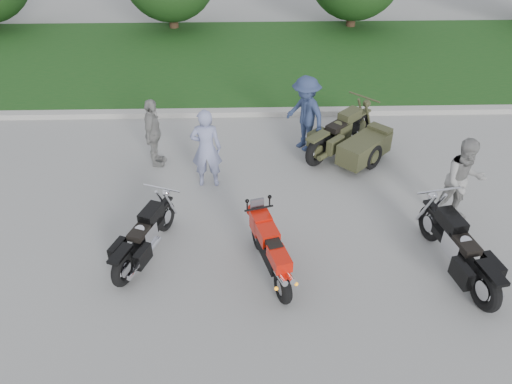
{
  "coord_description": "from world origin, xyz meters",
  "views": [
    {
      "loc": [
        -0.3,
        -6.43,
        6.17
      ],
      "look_at": [
        -0.1,
        1.18,
        0.8
      ],
      "focal_mm": 35.0,
      "sensor_mm": 36.0,
      "label": 1
    }
  ],
  "objects_px": {
    "cruiser_sidecar": "(353,143)",
    "person_grey": "(463,181)",
    "cruiser_left": "(143,239)",
    "person_denim": "(305,114)",
    "sportbike_red": "(271,250)",
    "person_stripe": "(206,149)",
    "person_back": "(153,133)",
    "cruiser_right": "(461,252)"
  },
  "relations": [
    {
      "from": "person_denim",
      "to": "person_back",
      "type": "bearing_deg",
      "value": -114.35
    },
    {
      "from": "person_grey",
      "to": "person_back",
      "type": "distance_m",
      "value": 6.57
    },
    {
      "from": "sportbike_red",
      "to": "cruiser_left",
      "type": "distance_m",
      "value": 2.28
    },
    {
      "from": "cruiser_sidecar",
      "to": "person_grey",
      "type": "bearing_deg",
      "value": -9.12
    },
    {
      "from": "sportbike_red",
      "to": "person_grey",
      "type": "bearing_deg",
      "value": 5.87
    },
    {
      "from": "person_stripe",
      "to": "person_denim",
      "type": "relative_size",
      "value": 0.97
    },
    {
      "from": "sportbike_red",
      "to": "person_stripe",
      "type": "bearing_deg",
      "value": 97.64
    },
    {
      "from": "cruiser_left",
      "to": "person_grey",
      "type": "relative_size",
      "value": 1.16
    },
    {
      "from": "cruiser_sidecar",
      "to": "cruiser_left",
      "type": "bearing_deg",
      "value": -97.49
    },
    {
      "from": "cruiser_left",
      "to": "person_back",
      "type": "height_order",
      "value": "person_back"
    },
    {
      "from": "person_grey",
      "to": "cruiser_right",
      "type": "bearing_deg",
      "value": -112.44
    },
    {
      "from": "cruiser_left",
      "to": "person_denim",
      "type": "bearing_deg",
      "value": 70.26
    },
    {
      "from": "person_denim",
      "to": "sportbike_red",
      "type": "bearing_deg",
      "value": -48.31
    },
    {
      "from": "sportbike_red",
      "to": "cruiser_sidecar",
      "type": "height_order",
      "value": "cruiser_sidecar"
    },
    {
      "from": "sportbike_red",
      "to": "person_grey",
      "type": "xyz_separation_m",
      "value": [
        3.73,
        1.48,
        0.35
      ]
    },
    {
      "from": "cruiser_right",
      "to": "person_stripe",
      "type": "bearing_deg",
      "value": 135.53
    },
    {
      "from": "cruiser_sidecar",
      "to": "person_denim",
      "type": "bearing_deg",
      "value": -162.37
    },
    {
      "from": "cruiser_sidecar",
      "to": "person_back",
      "type": "xyz_separation_m",
      "value": [
        -4.56,
        -0.08,
        0.36
      ]
    },
    {
      "from": "cruiser_right",
      "to": "cruiser_sidecar",
      "type": "relative_size",
      "value": 1.09
    },
    {
      "from": "cruiser_left",
      "to": "cruiser_right",
      "type": "distance_m",
      "value": 5.47
    },
    {
      "from": "person_back",
      "to": "person_denim",
      "type": "bearing_deg",
      "value": -74.74
    },
    {
      "from": "cruiser_sidecar",
      "to": "person_grey",
      "type": "height_order",
      "value": "person_grey"
    },
    {
      "from": "person_stripe",
      "to": "person_back",
      "type": "height_order",
      "value": "person_stripe"
    },
    {
      "from": "person_back",
      "to": "sportbike_red",
      "type": "bearing_deg",
      "value": -141.64
    },
    {
      "from": "person_stripe",
      "to": "person_grey",
      "type": "relative_size",
      "value": 1.02
    },
    {
      "from": "person_stripe",
      "to": "person_denim",
      "type": "bearing_deg",
      "value": -145.78
    },
    {
      "from": "sportbike_red",
      "to": "cruiser_right",
      "type": "height_order",
      "value": "cruiser_right"
    },
    {
      "from": "person_back",
      "to": "person_stripe",
      "type": "bearing_deg",
      "value": -120.4
    },
    {
      "from": "cruiser_sidecar",
      "to": "person_stripe",
      "type": "height_order",
      "value": "person_stripe"
    },
    {
      "from": "person_stripe",
      "to": "cruiser_right",
      "type": "bearing_deg",
      "value": 147.11
    },
    {
      "from": "cruiser_sidecar",
      "to": "person_grey",
      "type": "distance_m",
      "value": 2.84
    },
    {
      "from": "person_stripe",
      "to": "person_denim",
      "type": "xyz_separation_m",
      "value": [
        2.25,
        1.52,
        0.03
      ]
    },
    {
      "from": "sportbike_red",
      "to": "person_back",
      "type": "distance_m",
      "value": 4.43
    },
    {
      "from": "person_back",
      "to": "cruiser_sidecar",
      "type": "bearing_deg",
      "value": -84.28
    },
    {
      "from": "cruiser_left",
      "to": "person_denim",
      "type": "relative_size",
      "value": 1.11
    },
    {
      "from": "cruiser_right",
      "to": "cruiser_sidecar",
      "type": "height_order",
      "value": "cruiser_sidecar"
    },
    {
      "from": "sportbike_red",
      "to": "person_stripe",
      "type": "relative_size",
      "value": 1.05
    },
    {
      "from": "cruiser_right",
      "to": "cruiser_sidecar",
      "type": "distance_m",
      "value": 3.99
    },
    {
      "from": "sportbike_red",
      "to": "person_denim",
      "type": "bearing_deg",
      "value": 60.86
    },
    {
      "from": "sportbike_red",
      "to": "cruiser_sidecar",
      "type": "xyz_separation_m",
      "value": [
        2.11,
        3.76,
        -0.08
      ]
    },
    {
      "from": "cruiser_right",
      "to": "cruiser_sidecar",
      "type": "xyz_separation_m",
      "value": [
        -1.11,
        3.83,
        -0.03
      ]
    },
    {
      "from": "cruiser_sidecar",
      "to": "person_denim",
      "type": "distance_m",
      "value": 1.31
    }
  ]
}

